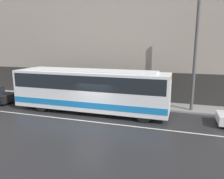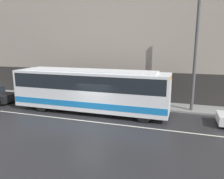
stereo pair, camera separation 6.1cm
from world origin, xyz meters
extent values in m
plane|color=#262628|center=(0.00, 0.00, 0.00)|extent=(60.00, 60.00, 0.00)
cube|color=gray|center=(0.00, 5.22, 0.07)|extent=(60.00, 2.43, 0.13)
cube|color=gray|center=(0.00, 6.58, 5.93)|extent=(60.00, 0.30, 11.86)
cube|color=#2D2B28|center=(0.00, 6.42, 1.40)|extent=(60.00, 0.06, 2.80)
cube|color=beige|center=(0.00, 0.00, 0.00)|extent=(54.00, 0.14, 0.01)
cube|color=white|center=(-0.89, 2.01, 1.78)|extent=(12.12, 2.46, 2.87)
cube|color=#1972BF|center=(-0.89, 2.01, 0.90)|extent=(12.06, 2.49, 0.45)
cube|color=black|center=(-0.89, 2.01, 2.49)|extent=(11.76, 2.48, 1.09)
cube|color=orange|center=(5.12, 2.01, 3.03)|extent=(0.12, 1.85, 0.28)
cube|color=white|center=(-0.89, 2.01, 3.28)|extent=(10.30, 2.09, 0.12)
cylinder|color=black|center=(3.57, 0.94, 0.52)|extent=(1.03, 0.28, 1.03)
cylinder|color=black|center=(3.57, 3.08, 0.52)|extent=(1.03, 0.28, 1.03)
cylinder|color=black|center=(-4.55, 0.94, 0.52)|extent=(1.03, 0.28, 1.03)
cylinder|color=black|center=(-4.55, 3.08, 0.52)|extent=(1.03, 0.28, 1.03)
cylinder|color=black|center=(-9.13, 2.80, 0.35)|extent=(0.69, 0.20, 0.69)
cylinder|color=#4C4C4F|center=(6.73, 4.59, 4.23)|extent=(0.24, 0.24, 8.20)
cylinder|color=maroon|center=(-2.53, 5.33, 0.86)|extent=(0.36, 0.36, 1.45)
sphere|color=tan|center=(-2.53, 5.33, 1.71)|extent=(0.26, 0.26, 0.26)
camera|label=1|loc=(5.81, -13.17, 5.21)|focal=35.00mm
camera|label=2|loc=(5.86, -13.16, 5.21)|focal=35.00mm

